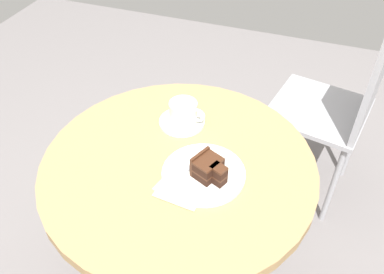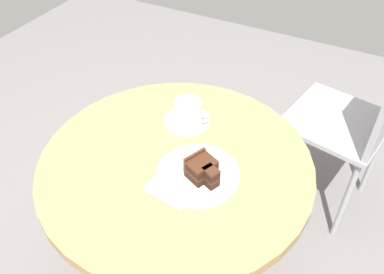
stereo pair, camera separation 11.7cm
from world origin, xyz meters
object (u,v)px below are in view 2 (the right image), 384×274
at_px(coffee_cup, 189,111).
at_px(cake_plate, 198,174).
at_px(saucer, 187,121).
at_px(cafe_chair, 366,111).
at_px(cake_slice, 202,169).
at_px(napkin, 177,184).
at_px(teaspoon, 198,123).
at_px(fork, 195,158).

distance_m(coffee_cup, cake_plate, 0.23).
relative_size(saucer, cafe_chair, 0.15).
height_order(cake_slice, napkin, cake_slice).
distance_m(coffee_cup, teaspoon, 0.05).
bearing_deg(teaspoon, cafe_chair, 104.30).
xyz_separation_m(coffee_cup, teaspoon, (0.03, 0.00, -0.03)).
relative_size(cake_plate, fork, 1.46).
distance_m(saucer, cake_slice, 0.25).
xyz_separation_m(napkin, cafe_chair, (0.39, 0.77, -0.14)).
bearing_deg(napkin, cake_plate, 57.42).
xyz_separation_m(cake_plate, fork, (-0.03, 0.04, 0.01)).
bearing_deg(cafe_chair, cake_slice, -14.28).
distance_m(coffee_cup, fork, 0.18).
bearing_deg(saucer, cake_slice, -52.39).
bearing_deg(napkin, teaspoon, 104.20).
bearing_deg(cake_slice, cake_plate, 154.99).
bearing_deg(saucer, teaspoon, 2.93).
bearing_deg(cafe_chair, fork, -19.18).
relative_size(cake_slice, fork, 0.66).
height_order(fork, napkin, fork).
height_order(cake_slice, fork, cake_slice).
relative_size(cake_slice, cafe_chair, 0.11).
bearing_deg(coffee_cup, saucer, -165.71).
distance_m(coffee_cup, cafe_chair, 0.74).
distance_m(saucer, napkin, 0.26).
height_order(saucer, cake_plate, cake_plate).
height_order(cake_plate, fork, fork).
relative_size(teaspoon, cafe_chair, 0.08).
xyz_separation_m(cake_plate, cake_slice, (0.02, -0.01, 0.03)).
xyz_separation_m(fork, cafe_chair, (0.39, 0.67, -0.16)).
relative_size(saucer, coffee_cup, 1.22).
distance_m(cake_plate, napkin, 0.06).
distance_m(cake_plate, cafe_chair, 0.81).
distance_m(saucer, teaspoon, 0.04).
bearing_deg(fork, cake_plate, -133.36).
bearing_deg(teaspoon, cake_slice, -5.06).
height_order(coffee_cup, cafe_chair, cafe_chair).
distance_m(coffee_cup, napkin, 0.27).
bearing_deg(teaspoon, coffee_cup, -123.93).
height_order(napkin, cafe_chair, cafe_chair).
distance_m(teaspoon, fork, 0.16).
distance_m(cake_plate, fork, 0.06).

